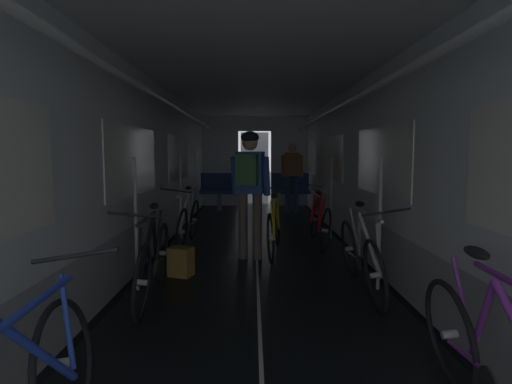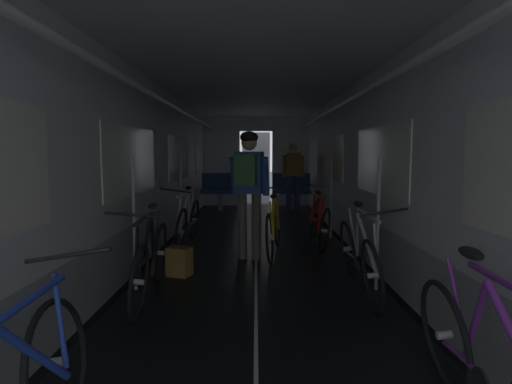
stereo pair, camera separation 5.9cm
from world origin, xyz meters
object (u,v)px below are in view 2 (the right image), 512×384
(bench_seat_far_right, at_px, (291,188))
(bicycle_purple, at_px, (491,372))
(bicycle_yellow_in_aisle, at_px, (274,228))
(backpack_on_floor, at_px, (179,261))
(bicycle_red, at_px, (319,222))
(bicycle_silver, at_px, (359,256))
(person_cyclist_aisle, at_px, (249,181))
(person_standing_near_bench, at_px, (293,173))
(bicycle_white, at_px, (188,222))
(bicycle_black, at_px, (150,261))
(bench_seat_far_left, at_px, (220,188))

(bench_seat_far_right, bearing_deg, bicycle_purple, -88.35)
(bicycle_yellow_in_aisle, height_order, backpack_on_floor, bicycle_yellow_in_aisle)
(bicycle_yellow_in_aisle, bearing_deg, bicycle_red, 37.18)
(bench_seat_far_right, distance_m, backpack_on_floor, 5.79)
(bicycle_silver, height_order, backpack_on_floor, bicycle_silver)
(bicycle_red, relative_size, bicycle_yellow_in_aisle, 1.00)
(person_cyclist_aisle, height_order, person_standing_near_bench, person_cyclist_aisle)
(bicycle_red, xyz_separation_m, person_cyclist_aisle, (-1.08, -0.82, 0.69))
(bicycle_white, xyz_separation_m, bicycle_black, (0.02, -2.26, 0.00))
(backpack_on_floor, bearing_deg, bicycle_purple, -53.66)
(bicycle_red, height_order, bicycle_yellow_in_aisle, bicycle_red)
(person_standing_near_bench, bearing_deg, bicycle_white, -118.59)
(bench_seat_far_left, relative_size, bicycle_white, 0.58)
(backpack_on_floor, bearing_deg, bicycle_white, 95.92)
(bicycle_black, distance_m, bicycle_red, 3.06)
(bicycle_yellow_in_aisle, bearing_deg, bicycle_white, 158.46)
(bicycle_black, relative_size, bicycle_purple, 1.00)
(person_cyclist_aisle, relative_size, person_standing_near_bench, 1.03)
(bicycle_red, bearing_deg, bench_seat_far_left, 115.61)
(bicycle_white, xyz_separation_m, bicycle_purple, (2.19, -4.29, -0.00))
(person_cyclist_aisle, bearing_deg, bicycle_white, 140.98)
(bicycle_black, distance_m, bicycle_silver, 2.12)
(bicycle_black, distance_m, person_standing_near_bench, 6.20)
(bench_seat_far_right, xyz_separation_m, bicycle_yellow_in_aisle, (-0.65, -4.48, -0.18))
(bench_seat_far_right, height_order, bicycle_yellow_in_aisle, bench_seat_far_right)
(bicycle_purple, bearing_deg, bicycle_white, 117.10)
(bicycle_silver, distance_m, bicycle_yellow_in_aisle, 1.75)
(bicycle_red, bearing_deg, bicycle_white, -178.96)
(bicycle_yellow_in_aisle, bearing_deg, bicycle_purple, -76.80)
(backpack_on_floor, bearing_deg, bicycle_black, -100.60)
(bicycle_yellow_in_aisle, relative_size, person_standing_near_bench, 1.00)
(bicycle_white, bearing_deg, person_standing_near_bench, 61.41)
(bicycle_white, height_order, bicycle_black, bicycle_white)
(bicycle_white, height_order, bicycle_yellow_in_aisle, bicycle_white)
(bench_seat_far_right, xyz_separation_m, bicycle_black, (-1.94, -6.23, -0.19))
(person_cyclist_aisle, bearing_deg, backpack_on_floor, -137.31)
(bicycle_purple, xyz_separation_m, backpack_on_floor, (-2.04, 2.77, -0.21))
(bench_seat_far_right, xyz_separation_m, backpack_on_floor, (-1.80, -5.49, -0.40))
(bench_seat_far_left, bearing_deg, bicycle_yellow_in_aisle, -75.57)
(bench_seat_far_left, height_order, bench_seat_far_right, same)
(bicycle_black, bearing_deg, person_cyclist_aisle, 57.63)
(bench_seat_far_left, distance_m, bicycle_yellow_in_aisle, 4.63)
(person_cyclist_aisle, relative_size, backpack_on_floor, 5.09)
(bench_seat_far_left, relative_size, person_standing_near_bench, 0.58)
(bicycle_white, bearing_deg, bicycle_black, -89.55)
(bicycle_white, height_order, bicycle_silver, bicycle_silver)
(bicycle_white, height_order, bicycle_red, bicycle_red)
(bicycle_purple, distance_m, person_standing_near_bench, 7.90)
(bicycle_red, bearing_deg, person_standing_near_bench, 91.32)
(bicycle_yellow_in_aisle, bearing_deg, bicycle_black, -126.45)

